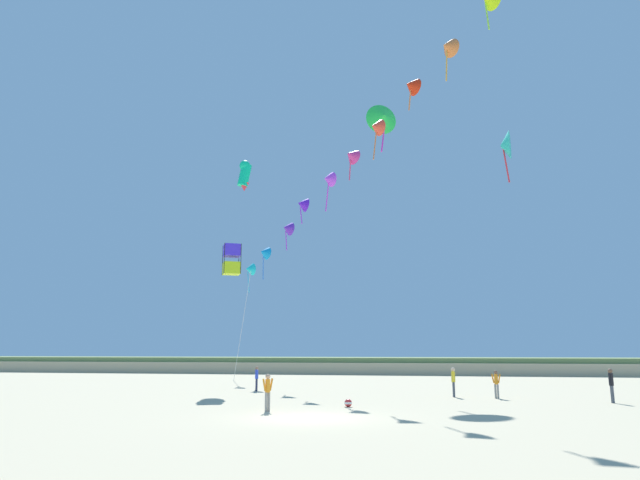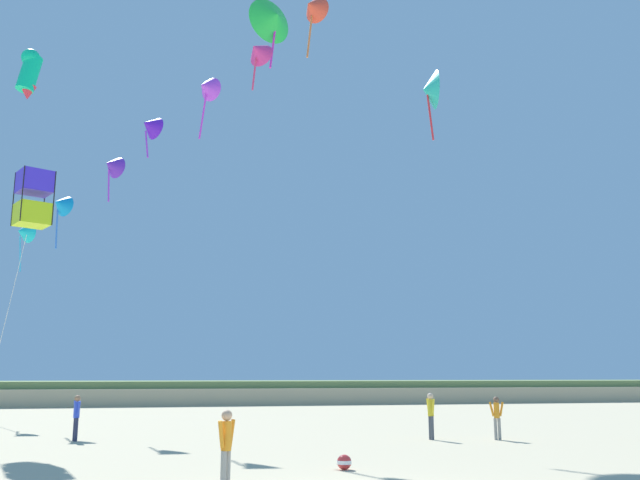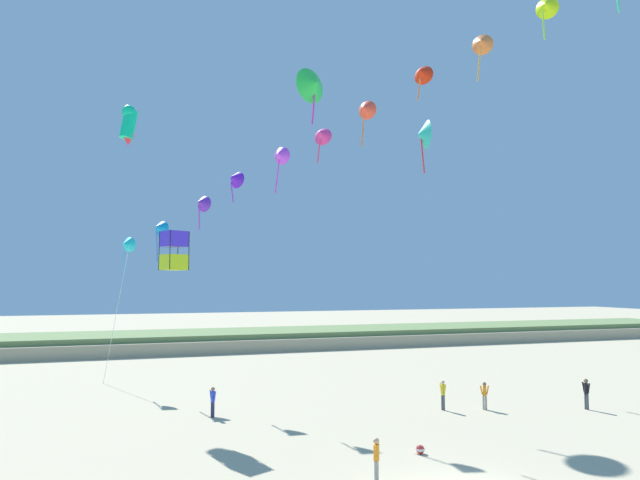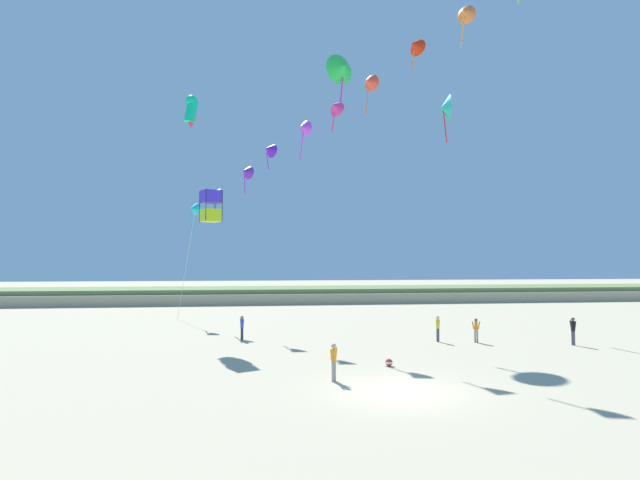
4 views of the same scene
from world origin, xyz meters
The scene contains 11 objects.
dune_ridge centered at (0.00, 45.87, 0.90)m, with size 120.00×11.39×1.80m.
person_near_left centered at (-6.48, 13.86, 0.91)m, with size 0.32×0.53×1.58m.
person_mid_center centered at (8.26, 10.99, 0.88)m, with size 0.53×0.24×1.52m.
person_far_left centered at (-2.26, 2.00, 0.92)m, with size 0.41×0.48×1.60m.
person_far_right centered at (5.96, 11.58, 0.95)m, with size 0.22×0.58×1.64m.
kite_banner_string centered at (-0.23, 14.55, 15.93)m, with size 23.92×24.27×22.60m.
large_kite_low_lead centered at (-8.59, 14.28, 8.79)m, with size 1.56×1.56×2.08m.
large_kite_mid_trail centered at (11.22, 23.29, 18.98)m, with size 1.22×2.46×4.32m.
large_kite_high_solo centered at (1.49, 21.58, 21.51)m, with size 2.80×2.02×4.40m.
large_kite_outer_drift centered at (-11.22, 24.16, 18.17)m, with size 1.56×1.42×2.86m.
beach_ball centered at (0.90, 4.71, 0.18)m, with size 0.36×0.36×0.36m.
Camera 2 is at (-3.54, -12.11, 2.28)m, focal length 38.00 mm.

